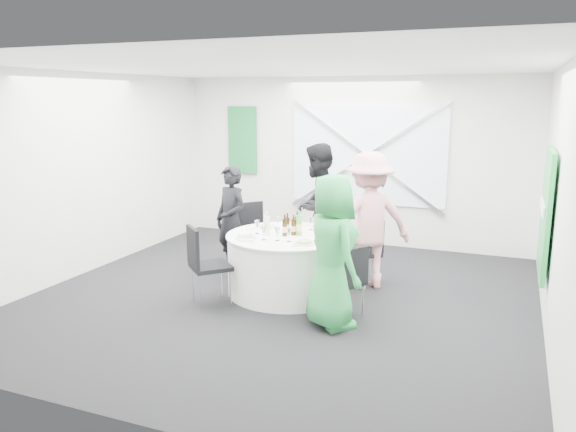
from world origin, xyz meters
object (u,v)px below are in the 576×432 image
at_px(person_woman_pink, 369,221).
at_px(chair_front_left, 203,260).
at_px(banquet_table, 288,264).
at_px(chair_back_left, 253,231).
at_px(person_woman_green, 332,251).
at_px(person_man_back_left, 231,220).
at_px(person_man_back, 317,206).
at_px(chair_back_right, 368,246).
at_px(chair_front_right, 349,277).
at_px(green_water_bottle, 299,225).
at_px(clear_water_bottle, 267,226).
at_px(chair_back, 331,235).

bearing_deg(person_woman_pink, chair_front_left, 6.44).
xyz_separation_m(banquet_table, person_woman_pink, (0.89, 0.60, 0.51)).
distance_m(chair_back_left, person_woman_green, 2.27).
xyz_separation_m(person_man_back_left, person_man_back, (1.02, 0.74, 0.14)).
bearing_deg(person_man_back, banquet_table, 0.00).
bearing_deg(person_man_back_left, banquet_table, -0.00).
bearing_deg(person_woman_pink, chair_back_right, -111.59).
relative_size(chair_back_right, person_woman_pink, 0.51).
height_order(person_man_back, person_woman_green, person_man_back).
xyz_separation_m(chair_front_right, green_water_bottle, (-0.82, 0.59, 0.39)).
height_order(chair_back_right, person_man_back_left, person_man_back_left).
bearing_deg(clear_water_bottle, person_man_back, 80.48).
xyz_separation_m(chair_back_right, clear_water_bottle, (-1.11, -0.80, 0.35)).
bearing_deg(chair_back_right, person_man_back_left, -121.82).
height_order(banquet_table, clear_water_bottle, clear_water_bottle).
bearing_deg(clear_water_bottle, chair_back, 70.57).
relative_size(chair_back_left, chair_front_right, 1.16).
relative_size(banquet_table, chair_front_right, 1.85).
bearing_deg(banquet_table, clear_water_bottle, -157.19).
relative_size(chair_back, chair_front_right, 1.03).
xyz_separation_m(chair_front_right, person_man_back, (-0.98, 1.75, 0.42)).
bearing_deg(person_man_back_left, person_woman_green, -10.34).
height_order(chair_back, person_man_back, person_man_back).
bearing_deg(person_man_back_left, chair_back_right, 30.89).
bearing_deg(chair_front_right, green_water_bottle, -95.46).
height_order(chair_back_right, chair_front_left, chair_front_left).
xyz_separation_m(chair_front_left, green_water_bottle, (0.89, 0.83, 0.31)).
bearing_deg(person_woman_pink, person_woman_green, 53.98).
relative_size(banquet_table, clear_water_bottle, 5.24).
relative_size(person_man_back_left, person_woman_pink, 0.86).
distance_m(chair_front_left, person_woman_green, 1.61).
height_order(banquet_table, person_man_back, person_man_back).
distance_m(chair_back_left, chair_front_left, 1.51).
bearing_deg(clear_water_bottle, chair_back_left, 125.77).
relative_size(chair_back_right, chair_front_left, 0.93).
distance_m(chair_front_left, person_man_back_left, 1.31).
bearing_deg(chair_front_left, clear_water_bottle, -82.88).
bearing_deg(person_man_back, chair_back_left, -59.73).
bearing_deg(person_man_back_left, chair_back, 53.28).
relative_size(person_man_back, clear_water_bottle, 6.10).
relative_size(chair_back_right, clear_water_bottle, 3.03).
relative_size(person_woman_pink, green_water_bottle, 5.73).
bearing_deg(chair_front_right, chair_back, -126.18).
relative_size(person_woman_green, clear_water_bottle, 5.62).
height_order(person_man_back, person_woman_pink, person_man_back).
bearing_deg(person_woman_green, clear_water_bottle, 10.95).
bearing_deg(clear_water_bottle, chair_front_left, -126.27).
bearing_deg(chair_back_left, banquet_table, -90.00).
bearing_deg(chair_front_left, green_water_bottle, -93.56).
distance_m(banquet_table, person_man_back, 1.31).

